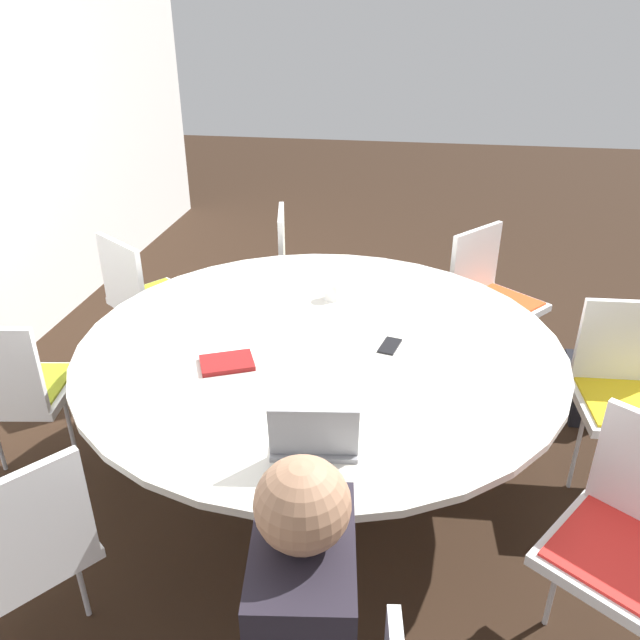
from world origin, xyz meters
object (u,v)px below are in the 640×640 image
Objects in this scene: chair_1 at (636,533)px; chair_5 at (146,293)px; coffee_cup at (332,291)px; spiral_notebook at (227,363)px; handbag at (582,388)px; laptop at (314,436)px; chair_7 at (13,547)px; chair_6 at (12,385)px; cell_phone at (390,346)px; chair_2 at (628,385)px; chair_4 at (302,264)px; chair_3 at (490,291)px; person_0 at (298,637)px.

chair_1 is 1.00× the size of chair_5.
chair_1 is 1.65m from coffee_cup.
spiral_notebook reaches higher than handbag.
laptop is 0.87× the size of handbag.
chair_7 is 0.98m from spiral_notebook.
chair_6 is 1.66m from cell_phone.
chair_2 and chair_4 have the same top height.
person_0 reaches higher than chair_3.
chair_3 is 1.00× the size of chair_5.
coffee_cup is at bearing -11.72° from chair_3.
cell_phone is at bearing 0.59° from chair_6.
person_0 is at bearing -155.92° from spiral_notebook.
cell_phone is at bearing -113.55° from laptop.
chair_2 is at bearing -21.23° from chair_7.
chair_4 reaches higher than spiral_notebook.
spiral_notebook is at bearing 111.61° from cell_phone.
cell_phone is at bearing -5.50° from chair_1.
chair_1 and chair_7 have the same top height.
person_0 is (-0.30, -0.95, 0.19)m from chair_7.
coffee_cup is at bearing 102.80° from handbag.
chair_1 reaches higher than coffee_cup.
handbag is at bearing -138.14° from laptop.
spiral_notebook is (-0.99, -0.80, 0.20)m from chair_5.
chair_4 is at bearing 49.04° from chair_6.
chair_5 is at bearing 70.63° from chair_6.
chair_2 is at bearing -76.23° from spiral_notebook.
chair_6 is 1.51m from coffee_cup.
chair_1 is 1.95m from chair_7.
chair_3 is 2.80× the size of laptop.
chair_2 is 3.48× the size of spiral_notebook.
chair_2 reaches higher than handbag.
chair_5 is 10.46× the size of coffee_cup.
chair_6 is 1.01m from spiral_notebook.
chair_1 is at bearing 171.21° from laptop.
cell_phone is (-0.43, -0.31, -0.04)m from coffee_cup.
chair_6 reaches higher than spiral_notebook.
chair_2 and chair_7 have the same top height.
person_0 is at bearing 88.68° from laptop.
chair_2 is 1.00× the size of chair_7.
chair_4 is 2.46m from chair_7.
chair_7 is at bearing 15.85° from laptop.
chair_4 is at bearing -0.51° from spiral_notebook.
person_0 is 3.41× the size of handbag.
chair_6 is 1.51m from laptop.
cell_phone is (0.25, -0.64, -0.01)m from spiral_notebook.
chair_1 is at bearing 72.93° from chair_2.
chair_4 reaches higher than cell_phone.
chair_4 is at bearing 25.40° from cell_phone.
chair_3 is 2.71m from chair_7.
chair_6 is at bearing 45.32° from person_0.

